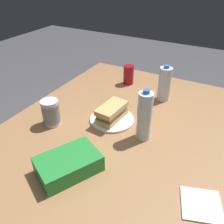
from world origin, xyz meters
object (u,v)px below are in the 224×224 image
dining_table (123,148)px  plastic_cup_stack (51,113)px  chip_bag (69,164)px  water_bottle_tall (144,116)px  sandwich (112,112)px  soda_can_red (129,75)px  water_bottle_spare (164,84)px  paper_plate (112,119)px

dining_table → plastic_cup_stack: plastic_cup_stack is taller
chip_bag → water_bottle_tall: (-0.32, 0.17, 0.08)m
sandwich → water_bottle_tall: (0.05, 0.19, 0.06)m
soda_can_red → water_bottle_spare: (0.09, 0.26, 0.04)m
chip_bag → plastic_cup_stack: plastic_cup_stack is taller
paper_plate → chip_bag: (0.38, 0.02, 0.03)m
dining_table → paper_plate: (-0.08, -0.11, 0.09)m
soda_can_red → paper_plate: bearing=14.5°
sandwich → plastic_cup_stack: bearing=-56.4°
chip_bag → plastic_cup_stack: (-0.21, -0.26, 0.03)m
soda_can_red → plastic_cup_stack: (0.59, -0.13, 0.00)m
water_bottle_tall → chip_bag: bearing=-27.5°
soda_can_red → water_bottle_tall: water_bottle_tall is taller
water_bottle_spare → dining_table: bearing=-7.1°
plastic_cup_stack → water_bottle_spare: bearing=141.1°
sandwich → water_bottle_spare: (-0.33, 0.15, 0.05)m
dining_table → plastic_cup_stack: 0.39m
paper_plate → soda_can_red: (-0.42, -0.11, 0.06)m
soda_can_red → chip_bag: bearing=9.1°
soda_can_red → water_bottle_tall: (0.47, 0.30, 0.05)m
paper_plate → water_bottle_tall: water_bottle_tall is taller
chip_bag → plastic_cup_stack: size_ratio=1.76×
paper_plate → water_bottle_spare: water_bottle_spare is taller
chip_bag → water_bottle_tall: bearing=-0.1°
dining_table → water_bottle_spare: 0.45m
paper_plate → chip_bag: bearing=2.8°
paper_plate → plastic_cup_stack: plastic_cup_stack is taller
dining_table → plastic_cup_stack: size_ratio=11.11×
water_bottle_spare → water_bottle_tall: bearing=4.8°
dining_table → water_bottle_tall: water_bottle_tall is taller
plastic_cup_stack → chip_bag: bearing=51.4°
dining_table → water_bottle_spare: water_bottle_spare is taller
sandwich → water_bottle_spare: size_ratio=0.90×
dining_table → water_bottle_tall: bearing=106.6°
dining_table → soda_can_red: (-0.50, -0.21, 0.14)m
sandwich → dining_table: bearing=55.1°
paper_plate → water_bottle_spare: bearing=154.6°
sandwich → water_bottle_tall: water_bottle_tall is taller
water_bottle_spare → chip_bag: bearing=-11.0°
chip_bag → paper_plate: bearing=30.2°
dining_table → soda_can_red: soda_can_red is taller
dining_table → paper_plate: size_ratio=6.55×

